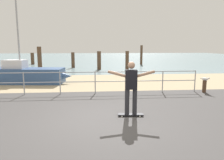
{
  "coord_description": "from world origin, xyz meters",
  "views": [
    {
      "loc": [
        -0.26,
        -6.03,
        2.2
      ],
      "look_at": [
        0.44,
        2.0,
        0.9
      ],
      "focal_mm": 33.87,
      "sensor_mm": 36.0,
      "label": 1
    }
  ],
  "objects_px": {
    "sailboat": "(28,75)",
    "bollard_short": "(204,87)",
    "skateboard": "(131,114)",
    "seagull": "(205,79)",
    "skateboarder": "(131,85)"
  },
  "relations": [
    {
      "from": "sailboat",
      "to": "seagull",
      "type": "bearing_deg",
      "value": -20.33
    },
    {
      "from": "sailboat",
      "to": "seagull",
      "type": "height_order",
      "value": "sailboat"
    },
    {
      "from": "sailboat",
      "to": "seagull",
      "type": "xyz_separation_m",
      "value": [
        9.09,
        -3.37,
        0.14
      ]
    },
    {
      "from": "skateboarder",
      "to": "bollard_short",
      "type": "height_order",
      "value": "skateboarder"
    },
    {
      "from": "skateboarder",
      "to": "sailboat",
      "type": "bearing_deg",
      "value": 127.74
    },
    {
      "from": "skateboarder",
      "to": "seagull",
      "type": "height_order",
      "value": "skateboarder"
    },
    {
      "from": "skateboard",
      "to": "seagull",
      "type": "bearing_deg",
      "value": 37.04
    },
    {
      "from": "bollard_short",
      "to": "sailboat",
      "type": "bearing_deg",
      "value": 159.74
    },
    {
      "from": "sailboat",
      "to": "skateboarder",
      "type": "height_order",
      "value": "sailboat"
    },
    {
      "from": "skateboard",
      "to": "sailboat",
      "type": "bearing_deg",
      "value": 127.74
    },
    {
      "from": "skateboard",
      "to": "skateboarder",
      "type": "bearing_deg",
      "value": -135.0
    },
    {
      "from": "sailboat",
      "to": "bollard_short",
      "type": "height_order",
      "value": "sailboat"
    },
    {
      "from": "sailboat",
      "to": "seagull",
      "type": "distance_m",
      "value": 9.7
    },
    {
      "from": "skateboard",
      "to": "seagull",
      "type": "xyz_separation_m",
      "value": [
        4.09,
        3.09,
        0.6
      ]
    },
    {
      "from": "sailboat",
      "to": "seagull",
      "type": "relative_size",
      "value": 11.18
    }
  ]
}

